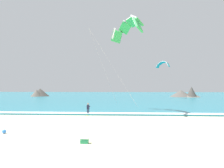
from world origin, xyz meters
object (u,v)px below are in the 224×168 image
kite_primary (129,26)px  kite_distant (163,64)px  kitesurfer (88,108)px  beach_ball (4,131)px  surfboard (88,115)px  cooler_box (85,141)px

kite_primary → kite_distant: size_ratio=2.62×
kitesurfer → beach_ball: 13.16m
kitesurfer → beach_ball: kitesurfer is taller
surfboard → kite_distant: kite_distant is taller
kite_distant → beach_ball: (-23.19, -52.37, -11.41)m
surfboard → kite_primary: kite_primary is taller
cooler_box → kite_primary: bearing=78.6°
kitesurfer → kite_primary: 14.02m
kite_distant → cooler_box: size_ratio=8.92×
kite_primary → beach_ball: kite_primary is taller
surfboard → kite_primary: 14.84m
surfboard → cooler_box: size_ratio=2.43×
kite_distant → cooler_box: bearing=-105.9°
kite_distant → cooler_box: 58.36m
kite_primary → beach_ball: 22.74m
kite_primary → kite_distant: bearing=72.0°
kitesurfer → kite_distant: size_ratio=0.33×
kite_distant → cooler_box: (-15.69, -55.05, -11.38)m
surfboard → cooler_box: (2.33, -14.75, 0.18)m
beach_ball → kite_primary: bearing=53.4°
surfboard → kite_primary: size_ratio=0.10×
kite_primary → cooler_box: kite_primary is taller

